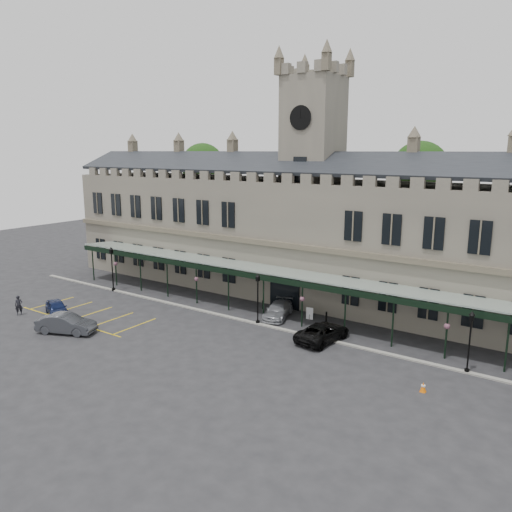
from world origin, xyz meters
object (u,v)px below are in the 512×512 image
Objects in this scene: clock_tower at (312,170)px; lamp_post_left at (112,265)px; traffic_cone at (423,387)px; car_left_b at (66,324)px; car_taxi at (278,310)px; lamp_post_mid at (258,294)px; lamp_post_right at (470,337)px; station_building at (310,235)px; car_van at (323,332)px; person_a at (19,305)px; car_left_a at (57,308)px; sign_board at (310,314)px.

clock_tower is 5.06× the size of lamp_post_left.
car_left_b reaches higher than traffic_cone.
lamp_post_left is 19.73m from car_taxi.
lamp_post_mid is at bearing -117.09° from car_taxi.
clock_tower is 5.56× the size of lamp_post_right.
lamp_post_left is (-18.42, -10.49, -3.56)m from station_building.
lamp_post_left is at bearing -179.52° from lamp_post_mid.
car_taxi is 0.90× the size of car_van.
traffic_cone is at bearing 162.76° from car_van.
lamp_post_left is at bearing 28.46° from person_a.
station_building is 25.58m from car_left_a.
lamp_post_left is at bearing 38.91° from car_left_a.
lamp_post_left is 35.01m from traffic_cone.
sign_board is 0.27× the size of car_left_a.
person_a is (-7.70, 0.40, 0.11)m from car_left_b.
car_left_a is (-34.20, -8.48, -1.95)m from lamp_post_right.
sign_board is at bearing 146.93° from traffic_cone.
lamp_post_right is 1.10× the size of car_left_a.
clock_tower reaches higher than lamp_post_mid.
car_left_a is at bearing -75.79° from lamp_post_left.
car_left_b is (-15.15, -14.56, 0.27)m from sign_board.
car_left_a is at bearing -130.73° from clock_tower.
car_taxi is at bearing 155.20° from traffic_cone.
car_left_a is (2.12, -8.36, -2.22)m from lamp_post_left.
car_left_a is (-32.52, -4.01, 0.37)m from traffic_cone.
person_a is at bearing -164.28° from lamp_post_right.
sign_board is at bearing -61.58° from clock_tower.
traffic_cone is 16.77m from car_taxi.
traffic_cone is 35.92m from person_a.
person_a reaches higher than car_left_b.
person_a is (-19.20, -20.81, -5.54)m from station_building.
station_building is 14.80× the size of car_left_a.
lamp_post_left reaches higher than car_taxi.
person_a is (-19.20, -20.90, -12.19)m from clock_tower.
lamp_post_left is 2.65× the size of person_a.
lamp_post_mid is (0.47, -10.33, -3.74)m from station_building.
lamp_post_left is 36.32m from lamp_post_right.
clock_tower is 27.90m from car_left_a.
sign_board is at bearing -43.14° from car_van.
car_left_b is 7.71m from person_a.
station_building is 32.45× the size of person_a.
car_van is (23.30, 8.17, 0.04)m from car_left_a.
car_taxi is at bearing -82.70° from station_building.
traffic_cone is 15.00m from sign_board.
lamp_post_mid is 16.55m from traffic_cone.
car_taxi is (17.30, 11.04, -0.00)m from car_left_a.
station_building is at bearing 137.54° from traffic_cone.
lamp_post_right is 2.41× the size of person_a.
lamp_post_right reaches higher than sign_board.
clock_tower reaches higher than car_left_a.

